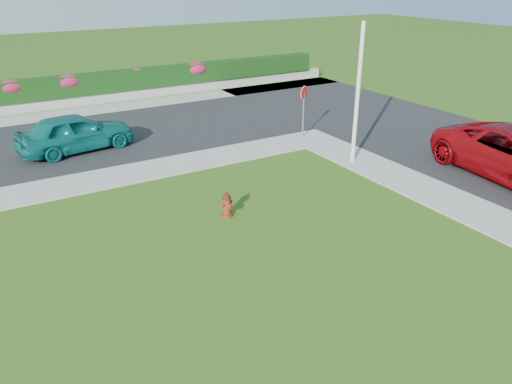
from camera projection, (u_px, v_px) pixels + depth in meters
ground at (299, 282)px, 12.17m from camera, size 120.00×120.00×0.00m
street_right at (478, 151)px, 20.89m from camera, size 8.00×32.00×0.04m
street_far at (8, 152)px, 20.84m from camera, size 26.00×8.00×0.04m
curb_corner at (311, 138)px, 22.50m from camera, size 2.00×2.00×0.04m
sidewalk_beyond at (79, 112)px, 26.63m from camera, size 34.00×2.00×0.04m
retaining_wall at (72, 101)px, 27.70m from camera, size 34.00×0.40×0.60m
hedge at (69, 86)px, 27.43m from camera, size 32.00×0.90×1.10m
fire_hydrant at (227, 205)px, 15.28m from camera, size 0.43×0.40×0.82m
sedan_teal at (75, 132)px, 20.62m from camera, size 4.90×2.56×1.59m
utility_pole at (358, 95)px, 18.75m from camera, size 0.16×0.16×5.32m
stop_sign at (304, 100)px, 22.01m from camera, size 0.58×0.30×2.36m
flower_clump_c at (11, 87)px, 25.89m from camera, size 1.42×0.91×0.71m
flower_clump_d at (68, 81)px, 27.24m from camera, size 1.49×0.96×0.74m
flower_clump_e at (138, 73)px, 29.03m from camera, size 1.02×0.66×0.51m
flower_clump_f at (196, 69)px, 30.80m from camera, size 1.57×1.01×0.79m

